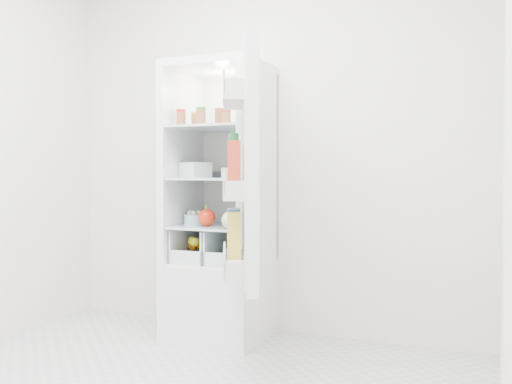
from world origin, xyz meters
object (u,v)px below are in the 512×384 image
at_px(red_cabbage, 248,211).
at_px(fridge_door, 245,172).
at_px(mushroom_bowl, 195,219).
at_px(refrigerator, 223,236).

distance_m(red_cabbage, fridge_door, 0.76).
distance_m(red_cabbage, mushroom_bowl, 0.35).
bearing_deg(mushroom_bowl, refrigerator, 27.68).
relative_size(red_cabbage, fridge_door, 0.14).
xyz_separation_m(refrigerator, fridge_door, (0.43, -0.61, 0.43)).
height_order(refrigerator, mushroom_bowl, refrigerator).
bearing_deg(fridge_door, refrigerator, 9.68).
distance_m(mushroom_bowl, fridge_door, 0.85).
xyz_separation_m(refrigerator, mushroom_bowl, (-0.17, -0.09, 0.12)).
bearing_deg(red_cabbage, mushroom_bowl, -155.87).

